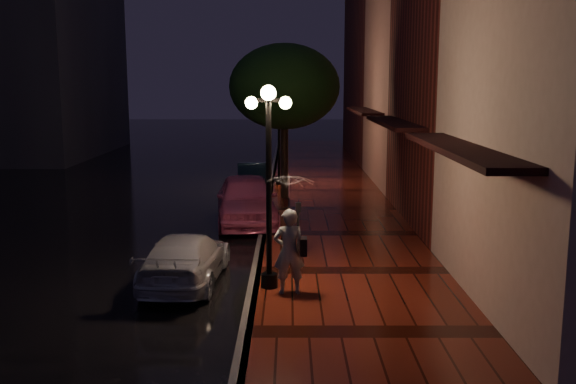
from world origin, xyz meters
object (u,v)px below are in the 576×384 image
(street_tree, at_px, (285,89))
(navy_car, at_px, (253,179))
(woman_with_umbrella, at_px, (289,215))
(streetlamp_near, at_px, (269,175))
(parking_meter, at_px, (298,225))
(pink_car, at_px, (246,199))
(streetlamp_far, at_px, (279,128))
(silver_car, at_px, (186,259))

(street_tree, relative_size, navy_car, 1.56)
(street_tree, xyz_separation_m, woman_with_umbrella, (0.17, -11.38, -2.43))
(streetlamp_near, xyz_separation_m, navy_car, (-1.03, 12.63, -1.99))
(navy_car, xyz_separation_m, parking_meter, (1.68, -10.34, 0.40))
(pink_car, xyz_separation_m, parking_meter, (1.60, -4.67, 0.22))
(street_tree, height_order, pink_car, street_tree)
(pink_car, distance_m, woman_with_umbrella, 7.55)
(streetlamp_far, height_order, parking_meter, streetlamp_far)
(street_tree, relative_size, pink_car, 1.25)
(streetlamp_far, relative_size, silver_car, 1.09)
(streetlamp_far, xyz_separation_m, parking_meter, (0.65, -11.71, -1.59))
(pink_car, bearing_deg, parking_meter, -77.42)
(silver_car, bearing_deg, streetlamp_near, 161.90)
(street_tree, distance_m, navy_car, 4.19)
(pink_car, distance_m, navy_car, 5.67)
(streetlamp_far, xyz_separation_m, navy_car, (-1.03, -1.37, -1.99))
(streetlamp_near, distance_m, navy_car, 12.82)
(street_tree, bearing_deg, parking_meter, -87.43)
(street_tree, height_order, parking_meter, street_tree)
(street_tree, relative_size, woman_with_umbrella, 2.30)
(pink_car, bearing_deg, street_tree, 66.99)
(streetlamp_near, xyz_separation_m, woman_with_umbrella, (0.43, -0.39, -0.78))
(streetlamp_near, bearing_deg, silver_car, 158.92)
(streetlamp_near, bearing_deg, pink_car, 97.77)
(streetlamp_near, height_order, woman_with_umbrella, streetlamp_near)
(pink_car, xyz_separation_m, navy_car, (-0.08, 5.67, -0.18))
(parking_meter, bearing_deg, streetlamp_far, 84.78)
(silver_car, bearing_deg, woman_with_umbrella, 157.28)
(parking_meter, bearing_deg, pink_car, 100.51)
(pink_car, xyz_separation_m, woman_with_umbrella, (1.38, -7.35, 1.03))
(parking_meter, bearing_deg, woman_with_umbrella, -103.18)
(streetlamp_near, relative_size, woman_with_umbrella, 1.71)
(silver_car, xyz_separation_m, woman_with_umbrella, (2.35, -1.13, 1.24))
(woman_with_umbrella, bearing_deg, streetlamp_near, -50.22)
(navy_car, height_order, parking_meter, parking_meter)
(street_tree, bearing_deg, woman_with_umbrella, -89.16)
(streetlamp_far, relative_size, navy_car, 1.16)
(silver_car, relative_size, woman_with_umbrella, 1.57)
(streetlamp_far, xyz_separation_m, silver_car, (-1.92, -13.26, -2.03))
(woman_with_umbrella, distance_m, parking_meter, 2.80)
(streetlamp_near, xyz_separation_m, pink_car, (-0.95, 6.96, -1.81))
(streetlamp_far, height_order, navy_car, streetlamp_far)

